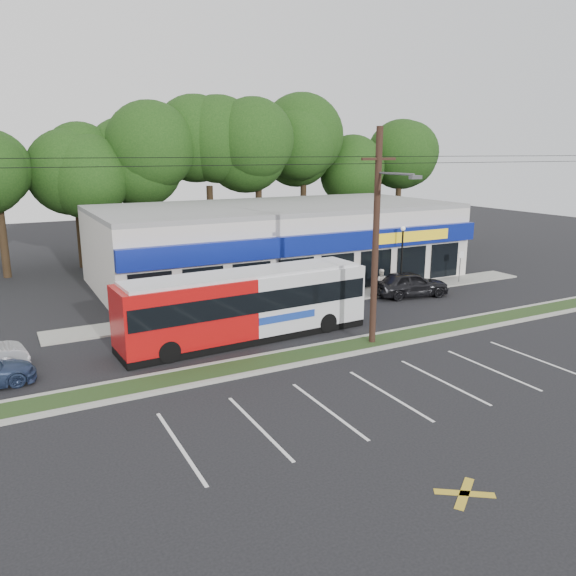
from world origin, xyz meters
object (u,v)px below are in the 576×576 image
Objects in this scene: metrobus at (246,304)px; car_dark at (411,284)px; utility_pole at (374,231)px; pedestrian_a at (338,300)px; pedestrian_b at (380,282)px; lamp_post at (402,250)px; sign_post at (461,261)px.

metrobus is 12.81m from car_dark.
pedestrian_a is at bearing 73.98° from utility_pole.
lamp_post is at bearing -133.73° from pedestrian_b.
sign_post reaches higher than pedestrian_a.
sign_post reaches higher than pedestrian_b.
sign_post is 1.31× the size of pedestrian_a.
lamp_post is 2.51× the size of pedestrian_a.
metrobus is (-12.95, -4.30, -0.90)m from lamp_post.
metrobus reaches higher than car_dark.
pedestrian_b is at bearing -166.93° from lamp_post.
metrobus is (-4.78, 3.57, -3.64)m from utility_pole.
sign_post reaches higher than car_dark.
lamp_post is 7.50m from pedestrian_a.
lamp_post reaches higher than sign_post.
pedestrian_b is (4.71, 2.34, 0.01)m from pedestrian_a.
car_dark is at bearing 39.39° from utility_pole.
car_dark is (-5.48, -1.33, -0.74)m from sign_post.
lamp_post is at bearing -6.27° from car_dark.
utility_pole is 29.16× the size of pedestrian_b.
utility_pole is 6.99m from metrobus.
sign_post is (13.17, 7.65, -3.86)m from utility_pole.
pedestrian_a is (-6.23, -1.24, 0.03)m from car_dark.
utility_pole reaches higher than pedestrian_a.
utility_pole is 3.98× the size of metrobus.
pedestrian_a reaches higher than car_dark.
lamp_post is 1.91× the size of sign_post.
metrobus is at bearing 52.50° from pedestrian_b.
metrobus is 6.49m from pedestrian_a.
pedestrian_a is at bearing 59.57° from pedestrian_b.
lamp_post is 2.74m from pedestrian_b.
sign_post is at bearing 9.85° from metrobus.
pedestrian_b is at bearing 16.36° from metrobus.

